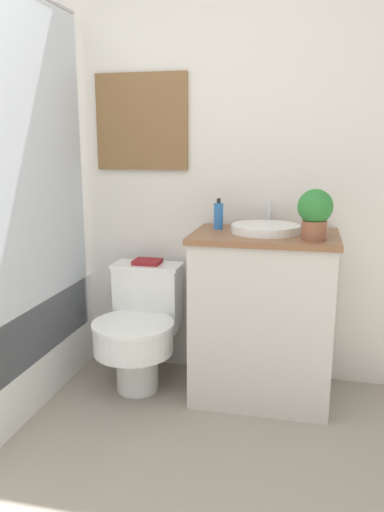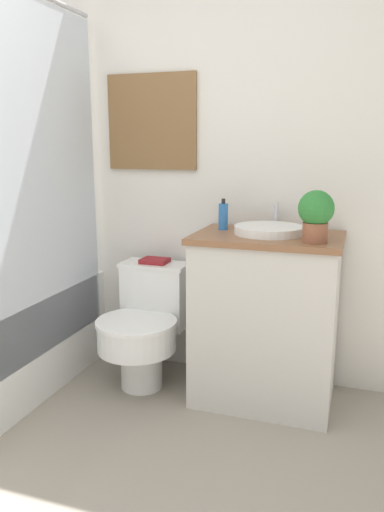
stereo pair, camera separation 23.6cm
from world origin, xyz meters
name	(u,v)px [view 1 (the left image)]	position (x,y,z in m)	size (l,w,h in m)	color
wall_back	(154,151)	(0.00, 1.86, 1.25)	(3.02, 0.07, 2.50)	silver
toilet	(140,326)	(0.00, 1.54, 0.34)	(0.43, 0.57, 0.65)	white
vanity	(262,316)	(0.65, 1.57, 0.43)	(0.71, 0.49, 0.86)	beige
sink	(266,228)	(0.65, 1.59, 0.88)	(0.34, 0.38, 0.13)	white
soap_bottle	(218,216)	(0.40, 1.64, 0.93)	(0.05, 0.05, 0.16)	#2D6BB2
potted_plant	(315,212)	(0.88, 1.44, 0.99)	(0.16, 0.16, 0.23)	brown
book_on_tank	(147,262)	(0.00, 1.69, 0.66)	(0.15, 0.12, 0.02)	maroon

